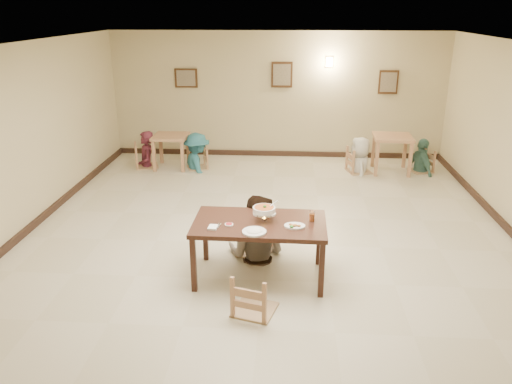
# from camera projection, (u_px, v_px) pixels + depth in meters

# --- Properties ---
(floor) EXTENTS (10.00, 10.00, 0.00)m
(floor) POSITION_uv_depth(u_px,v_px,m) (267.00, 244.00, 7.86)
(floor) COLOR beige
(floor) RESTS_ON ground
(ceiling) EXTENTS (10.00, 10.00, 0.00)m
(ceiling) POSITION_uv_depth(u_px,v_px,m) (269.00, 47.00, 6.81)
(ceiling) COLOR white
(ceiling) RESTS_ON wall_back
(wall_back) EXTENTS (10.00, 0.00, 10.00)m
(wall_back) POSITION_uv_depth(u_px,v_px,m) (277.00, 96.00, 12.01)
(wall_back) COLOR beige
(wall_back) RESTS_ON floor
(wall_left) EXTENTS (0.00, 10.00, 10.00)m
(wall_left) POSITION_uv_depth(u_px,v_px,m) (6.00, 148.00, 7.59)
(wall_left) COLOR beige
(wall_left) RESTS_ON floor
(baseboard_back) EXTENTS (8.00, 0.06, 0.12)m
(baseboard_back) POSITION_uv_depth(u_px,v_px,m) (276.00, 153.00, 12.49)
(baseboard_back) COLOR #2F1E17
(baseboard_back) RESTS_ON floor
(baseboard_left) EXTENTS (0.06, 10.00, 0.12)m
(baseboard_left) POSITION_uv_depth(u_px,v_px,m) (23.00, 233.00, 8.10)
(baseboard_left) COLOR #2F1E17
(baseboard_left) RESTS_ON floor
(picture_a) EXTENTS (0.55, 0.04, 0.45)m
(picture_a) POSITION_uv_depth(u_px,v_px,m) (186.00, 78.00, 11.97)
(picture_a) COLOR #3A2212
(picture_a) RESTS_ON wall_back
(picture_b) EXTENTS (0.50, 0.04, 0.60)m
(picture_b) POSITION_uv_depth(u_px,v_px,m) (282.00, 75.00, 11.79)
(picture_b) COLOR #3A2212
(picture_b) RESTS_ON wall_back
(picture_c) EXTENTS (0.45, 0.04, 0.55)m
(picture_c) POSITION_uv_depth(u_px,v_px,m) (388.00, 82.00, 11.68)
(picture_c) COLOR #3A2212
(picture_c) RESTS_ON wall_back
(wall_sconce) EXTENTS (0.16, 0.05, 0.22)m
(wall_sconce) POSITION_uv_depth(u_px,v_px,m) (329.00, 62.00, 11.62)
(wall_sconce) COLOR #FFD88C
(wall_sconce) RESTS_ON wall_back
(main_table) EXTENTS (1.78, 1.02, 0.83)m
(main_table) POSITION_uv_depth(u_px,v_px,m) (260.00, 227.00, 6.67)
(main_table) COLOR #3A1C12
(main_table) RESTS_ON floor
(chair_far) EXTENTS (0.46, 0.46, 0.98)m
(chair_far) POSITION_uv_depth(u_px,v_px,m) (255.00, 223.00, 7.42)
(chair_far) COLOR tan
(chair_far) RESTS_ON floor
(chair_near) EXTENTS (0.49, 0.49, 1.03)m
(chair_near) POSITION_uv_depth(u_px,v_px,m) (255.00, 274.00, 5.97)
(chair_near) COLOR tan
(chair_near) RESTS_ON floor
(main_diner) EXTENTS (1.09, 0.95, 1.92)m
(main_diner) POSITION_uv_depth(u_px,v_px,m) (256.00, 196.00, 7.19)
(main_diner) COLOR gray
(main_diner) RESTS_ON floor
(curry_warmer) EXTENTS (0.34, 0.30, 0.27)m
(curry_warmer) POSITION_uv_depth(u_px,v_px,m) (264.00, 210.00, 6.62)
(curry_warmer) COLOR silver
(curry_warmer) RESTS_ON main_table
(rice_plate_far) EXTENTS (0.32, 0.32, 0.07)m
(rice_plate_far) POSITION_uv_depth(u_px,v_px,m) (264.00, 213.00, 6.87)
(rice_plate_far) COLOR white
(rice_plate_far) RESTS_ON main_table
(rice_plate_near) EXTENTS (0.31, 0.31, 0.07)m
(rice_plate_near) POSITION_uv_depth(u_px,v_px,m) (254.00, 231.00, 6.32)
(rice_plate_near) COLOR white
(rice_plate_near) RESTS_ON main_table
(fried_plate) EXTENTS (0.28, 0.28, 0.06)m
(fried_plate) POSITION_uv_depth(u_px,v_px,m) (295.00, 225.00, 6.48)
(fried_plate) COLOR white
(fried_plate) RESTS_ON main_table
(chili_dish) EXTENTS (0.11, 0.11, 0.02)m
(chili_dish) POSITION_uv_depth(u_px,v_px,m) (229.00, 225.00, 6.53)
(chili_dish) COLOR white
(chili_dish) RESTS_ON main_table
(napkin_cutlery) EXTENTS (0.15, 0.23, 0.03)m
(napkin_cutlery) POSITION_uv_depth(u_px,v_px,m) (213.00, 227.00, 6.44)
(napkin_cutlery) COLOR white
(napkin_cutlery) RESTS_ON main_table
(drink_glass) EXTENTS (0.07, 0.07, 0.14)m
(drink_glass) POSITION_uv_depth(u_px,v_px,m) (312.00, 217.00, 6.63)
(drink_glass) COLOR white
(drink_glass) RESTS_ON main_table
(bg_table_left) EXTENTS (0.77, 0.77, 0.77)m
(bg_table_left) POSITION_uv_depth(u_px,v_px,m) (171.00, 141.00, 11.39)
(bg_table_left) COLOR tan
(bg_table_left) RESTS_ON floor
(bg_table_right) EXTENTS (0.87, 0.87, 0.83)m
(bg_table_right) POSITION_uv_depth(u_px,v_px,m) (392.00, 142.00, 11.07)
(bg_table_right) COLOR tan
(bg_table_right) RESTS_ON floor
(bg_chair_ll) EXTENTS (0.50, 0.50, 1.06)m
(bg_chair_ll) POSITION_uv_depth(u_px,v_px,m) (145.00, 145.00, 11.47)
(bg_chair_ll) COLOR tan
(bg_chair_ll) RESTS_ON floor
(bg_chair_lr) EXTENTS (0.44, 0.44, 0.94)m
(bg_chair_lr) POSITION_uv_depth(u_px,v_px,m) (197.00, 149.00, 11.39)
(bg_chair_lr) COLOR tan
(bg_chair_lr) RESTS_ON floor
(bg_chair_rl) EXTENTS (0.50, 0.50, 1.06)m
(bg_chair_rl) POSITION_uv_depth(u_px,v_px,m) (360.00, 149.00, 11.12)
(bg_chair_rl) COLOR tan
(bg_chair_rl) RESTS_ON floor
(bg_chair_rr) EXTENTS (0.44, 0.44, 0.94)m
(bg_chair_rr) POSITION_uv_depth(u_px,v_px,m) (423.00, 151.00, 11.17)
(bg_chair_rr) COLOR tan
(bg_chair_rr) RESTS_ON floor
(bg_diner_a) EXTENTS (0.60, 0.72, 1.68)m
(bg_diner_a) POSITION_uv_depth(u_px,v_px,m) (144.00, 132.00, 11.36)
(bg_diner_a) COLOR #571F30
(bg_diner_a) RESTS_ON floor
(bg_diner_b) EXTENTS (1.06, 1.23, 1.66)m
(bg_diner_b) POSITION_uv_depth(u_px,v_px,m) (196.00, 133.00, 11.26)
(bg_diner_b) COLOR teal
(bg_diner_b) RESTS_ON floor
(bg_diner_c) EXTENTS (0.58, 0.83, 1.61)m
(bg_diner_c) POSITION_uv_depth(u_px,v_px,m) (361.00, 137.00, 11.02)
(bg_diner_c) COLOR silver
(bg_diner_c) RESTS_ON floor
(bg_diner_d) EXTENTS (0.61, 0.96, 1.52)m
(bg_diner_d) POSITION_uv_depth(u_px,v_px,m) (424.00, 139.00, 11.07)
(bg_diner_d) COLOR slate
(bg_diner_d) RESTS_ON floor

